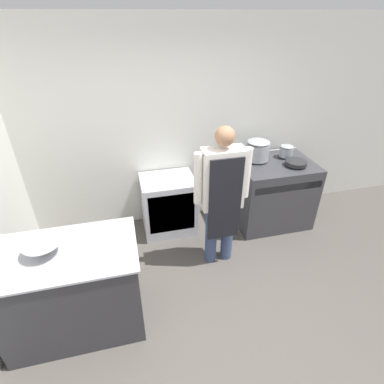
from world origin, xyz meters
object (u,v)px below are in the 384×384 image
person_cook (222,192)px  mixing_bowl (43,249)px  stove (272,192)px  fridge_unit (169,205)px  sauce_pot (286,151)px  stock_pot (258,150)px  saute_pan (296,163)px

person_cook → mixing_bowl: 1.83m
stove → mixing_bowl: (-2.74, -1.13, 0.51)m
fridge_unit → person_cook: bearing=-57.0°
person_cook → sauce_pot: size_ratio=9.47×
person_cook → stock_pot: bearing=44.9°
stove → stock_pot: size_ratio=3.32×
person_cook → saute_pan: (1.19, 0.48, -0.01)m
person_cook → sauce_pot: 1.41m
person_cook → stove: bearing=31.9°
fridge_unit → stock_pot: (1.24, 0.00, 0.69)m
mixing_bowl → sauce_pot: bearing=23.3°
fridge_unit → person_cook: person_cook is taller
stove → person_cook: size_ratio=0.59×
stove → fridge_unit: size_ratio=1.28×
person_cook → saute_pan: 1.28m
mixing_bowl → stock_pot: size_ratio=1.02×
fridge_unit → mixing_bowl: (-1.27, -1.27, 0.58)m
fridge_unit → stock_pot: size_ratio=2.59×
mixing_bowl → saute_pan: (2.94, 1.00, -0.00)m
stove → mixing_bowl: size_ratio=3.27×
sauce_pot → person_cook: bearing=-147.7°
saute_pan → person_cook: bearing=-158.1°
stove → stock_pot: (-0.23, 0.14, 0.62)m
fridge_unit → mixing_bowl: 1.88m
stove → stock_pot: 0.68m
stove → mixing_bowl: bearing=-157.5°
stock_pot → sauce_pot: (0.44, 0.00, -0.06)m
saute_pan → sauce_pot: size_ratio=1.53×
fridge_unit → saute_pan: bearing=-9.2°
saute_pan → mixing_bowl: bearing=-161.3°
fridge_unit → sauce_pot: (1.68, 0.00, 0.63)m
mixing_bowl → sauce_pot: sauce_pot is taller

